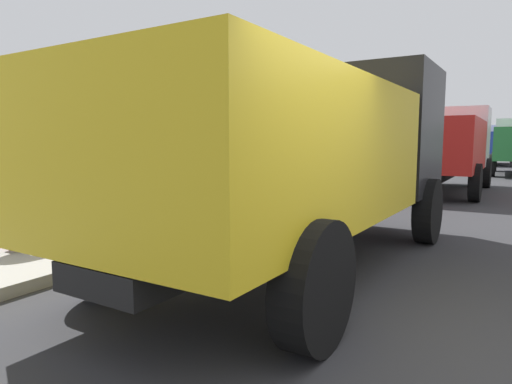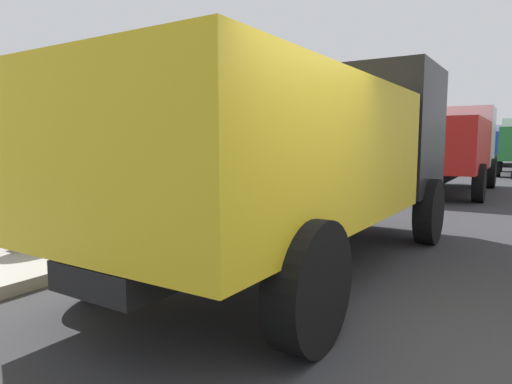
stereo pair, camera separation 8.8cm
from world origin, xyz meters
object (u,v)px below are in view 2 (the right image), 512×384
object	(u,v)px
loose_tire	(30,210)
dump_truck_red	(447,145)
stop_sign	(204,150)
dump_truck_yellow	(308,149)
fire_hydrant	(15,216)
dump_truck_blue	(503,143)

from	to	relation	value
loose_tire	dump_truck_red	world-z (taller)	dump_truck_red
stop_sign	dump_truck_red	world-z (taller)	dump_truck_red
loose_tire	dump_truck_yellow	xyz separation A→B (m)	(1.90, -3.61, 0.91)
stop_sign	dump_truck_yellow	size ratio (longest dim) A/B	0.29
dump_truck_red	stop_sign	bearing A→B (deg)	161.02
stop_sign	loose_tire	bearing A→B (deg)	166.13
fire_hydrant	dump_truck_yellow	size ratio (longest dim) A/B	0.13
stop_sign	dump_truck_red	distance (m)	9.95
stop_sign	dump_truck_blue	size ratio (longest dim) A/B	0.29
dump_truck_red	dump_truck_blue	bearing A→B (deg)	-2.76
fire_hydrant	dump_truck_blue	world-z (taller)	dump_truck_blue
dump_truck_blue	dump_truck_yellow	bearing A→B (deg)	177.42
loose_tire	dump_truck_red	distance (m)	13.27
fire_hydrant	loose_tire	xyz separation A→B (m)	(0.14, -0.16, 0.07)
fire_hydrant	dump_truck_red	xyz separation A→B (m)	(12.75, -4.18, 0.98)
dump_truck_red	dump_truck_blue	size ratio (longest dim) A/B	1.00
dump_truck_yellow	dump_truck_red	world-z (taller)	same
dump_truck_blue	loose_tire	bearing A→B (deg)	171.55
dump_truck_yellow	dump_truck_blue	xyz separation A→B (m)	(32.14, -1.45, 0.00)
loose_tire	stop_sign	size ratio (longest dim) A/B	0.54
dump_truck_red	dump_truck_blue	distance (m)	21.45
fire_hydrant	dump_truck_yellow	bearing A→B (deg)	-61.57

